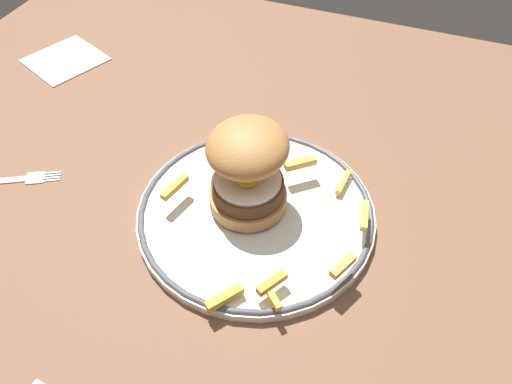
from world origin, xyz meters
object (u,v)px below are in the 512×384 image
(napkin, at_px, (65,59))
(fork, at_px, (10,180))
(burger, at_px, (247,169))
(dinner_plate, at_px, (256,212))

(napkin, bearing_deg, fork, -68.82)
(burger, bearing_deg, dinner_plate, -35.47)
(dinner_plate, relative_size, burger, 2.39)
(dinner_plate, height_order, fork, dinner_plate)
(fork, bearing_deg, dinner_plate, 10.36)
(dinner_plate, bearing_deg, napkin, 154.27)
(dinner_plate, bearing_deg, burger, 144.53)
(dinner_plate, height_order, napkin, dinner_plate)
(dinner_plate, distance_m, fork, 0.34)
(dinner_plate, distance_m, burger, 0.06)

